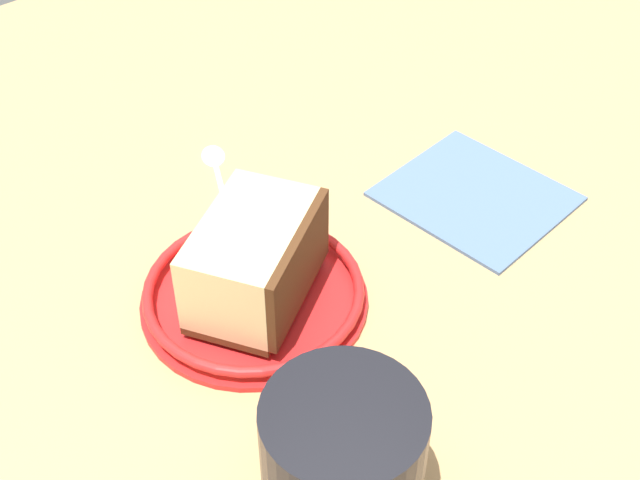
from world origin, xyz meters
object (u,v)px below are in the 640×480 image
(cake_slice, at_px, (255,260))
(teaspoon, at_px, (217,167))
(small_plate, at_px, (254,294))
(tea_mug, at_px, (342,458))
(folded_napkin, at_px, (475,195))

(cake_slice, xyz_separation_m, teaspoon, (-0.14, 0.07, -0.04))
(cake_slice, bearing_deg, small_plate, -150.41)
(cake_slice, bearing_deg, teaspoon, 154.44)
(tea_mug, distance_m, folded_napkin, 0.30)
(small_plate, bearing_deg, folded_napkin, 83.01)
(small_plate, height_order, tea_mug, tea_mug)
(folded_napkin, bearing_deg, teaspoon, -140.74)
(small_plate, relative_size, tea_mug, 1.45)
(cake_slice, relative_size, teaspoon, 1.06)
(teaspoon, distance_m, folded_napkin, 0.21)
(small_plate, xyz_separation_m, folded_napkin, (0.02, 0.20, -0.01))
(teaspoon, bearing_deg, tea_mug, -23.60)
(teaspoon, bearing_deg, folded_napkin, 39.26)
(small_plate, xyz_separation_m, tea_mug, (0.15, -0.06, 0.04))
(small_plate, distance_m, cake_slice, 0.03)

